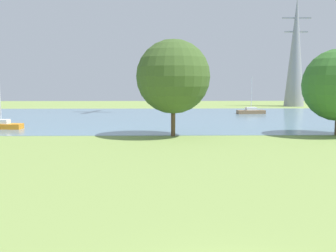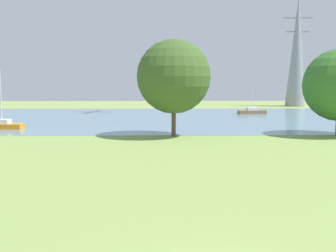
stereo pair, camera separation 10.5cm
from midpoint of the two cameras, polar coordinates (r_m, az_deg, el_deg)
ground_plane at (r=31.84m, az=2.55°, el=-3.42°), size 160.00×160.00×0.00m
water_surface at (r=59.59m, az=0.98°, el=1.25°), size 140.00×40.00×0.02m
sailboat_brown at (r=68.27m, az=12.31°, el=2.15°), size 4.95×2.08×6.31m
sailboat_orange at (r=49.33m, az=-23.16°, el=0.15°), size 4.89×1.84×7.02m
tree_east_near at (r=39.01m, az=0.93°, el=7.28°), size 7.43×7.43×9.73m
electricity_pylon at (r=92.26m, az=18.47°, el=10.38°), size 6.40×4.40×24.40m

